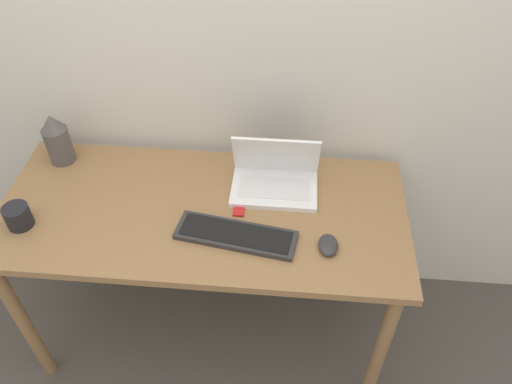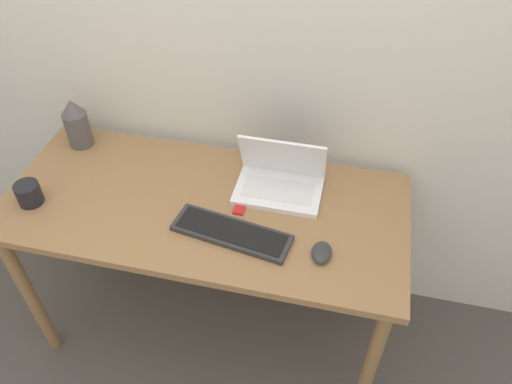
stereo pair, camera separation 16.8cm
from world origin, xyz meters
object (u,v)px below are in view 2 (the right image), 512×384
Objects in this scene: laptop at (280,179)px; mug at (29,194)px; vase at (76,123)px; mp3_player at (240,208)px; mouse at (322,252)px; keyboard at (232,233)px.

mug is at bearing -162.53° from laptop.
laptop is at bearing 17.47° from mug.
vase is 0.76m from mp3_player.
mp3_player is (-0.12, -0.13, -0.04)m from laptop.
mouse is 1.40× the size of mp3_player.
mouse is 0.45× the size of vase.
mouse is 1.09m from vase.
keyboard is at bearing 176.05° from mouse.
mp3_player is (0.72, -0.22, -0.10)m from vase.
keyboard is 4.47× the size of mouse.
mouse is 1.08× the size of mug.
mouse is 1.05m from mug.
keyboard is at bearing -88.46° from mp3_player.
mouse is at bearing -0.70° from mug.
laptop is 3.33× the size of mouse.
laptop reaches higher than mouse.
vase is at bearing 154.66° from keyboard.
mp3_player is at bearing 154.57° from mouse.
mouse reaches higher than mp3_player.
vase is at bearing 174.42° from laptop.
mouse is (0.19, -0.28, -0.03)m from laptop.
keyboard is 0.13m from mp3_player.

